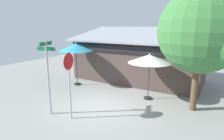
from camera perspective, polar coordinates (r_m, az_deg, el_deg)
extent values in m
cube|color=gray|center=(9.77, -3.09, -10.94)|extent=(28.00, 28.00, 0.10)
cube|color=#473833|center=(14.17, 7.90, 2.75)|extent=(8.74, 4.16, 2.81)
cube|color=#999EA8|center=(13.82, 7.91, 10.46)|extent=(9.24, 4.81, 1.00)
cube|color=black|center=(12.08, 4.19, 6.11)|extent=(8.14, 0.16, 0.44)
cylinder|color=#A8AAB2|center=(8.86, -18.34, -2.54)|extent=(0.09, 0.09, 3.28)
cube|color=#116B38|center=(8.59, -19.09, 7.42)|extent=(0.24, 0.83, 0.16)
cube|color=#116B38|center=(8.61, -18.98, 5.96)|extent=(0.83, 0.24, 0.16)
cube|color=white|center=(8.97, -17.45, 7.75)|extent=(0.05, 0.07, 0.16)
cylinder|color=#A8AAB2|center=(8.34, -12.32, -7.06)|extent=(0.07, 0.07, 2.19)
cylinder|color=white|center=(7.97, -12.82, 2.50)|extent=(0.13, 0.74, 0.75)
cylinder|color=red|center=(7.97, -12.82, 2.50)|extent=(0.13, 0.69, 0.70)
cylinder|color=black|center=(13.28, -10.23, -4.11)|extent=(0.44, 0.44, 0.08)
cylinder|color=#333335|center=(13.00, -10.44, 0.67)|extent=(0.05, 0.05, 2.35)
cone|color=#2D99BC|center=(12.78, -10.69, 6.64)|extent=(2.19, 2.19, 0.47)
sphere|color=silver|center=(12.75, -10.74, 7.82)|extent=(0.08, 0.08, 0.08)
cylinder|color=black|center=(10.82, 10.56, -8.18)|extent=(0.44, 0.44, 0.08)
cylinder|color=#333335|center=(10.50, 10.78, -3.13)|extent=(0.05, 0.05, 2.06)
cone|color=white|center=(10.24, 11.07, 3.32)|extent=(2.25, 2.25, 0.44)
sphere|color=silver|center=(10.20, 11.13, 4.69)|extent=(0.08, 0.08, 0.08)
cylinder|color=brown|center=(9.75, 23.33, -4.58)|extent=(0.30, 0.30, 2.29)
sphere|color=#387538|center=(9.34, 24.76, 10.43)|extent=(3.71, 3.71, 3.71)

